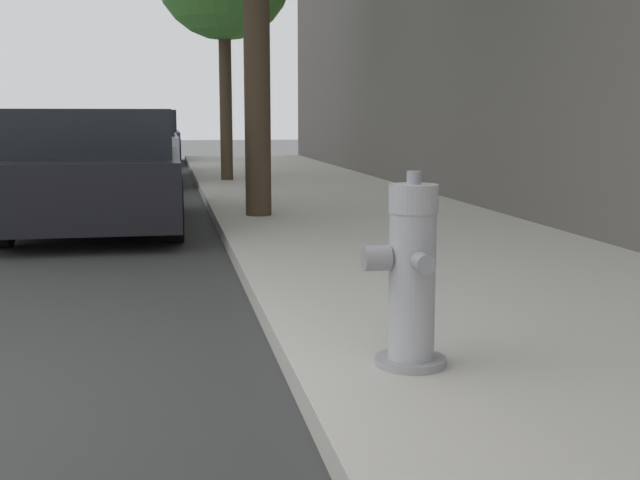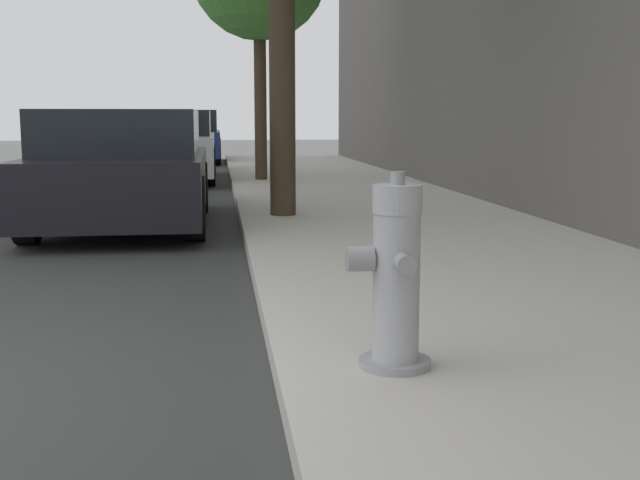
# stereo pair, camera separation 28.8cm
# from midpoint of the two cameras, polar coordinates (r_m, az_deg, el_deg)

# --- Properties ---
(fire_hydrant) EXTENTS (0.38, 0.40, 0.87)m
(fire_hydrant) POSITION_cam_midpoint_polar(r_m,az_deg,el_deg) (3.55, 4.17, -2.70)
(fire_hydrant) COLOR #97979C
(fire_hydrant) RESTS_ON sidewalk_slab
(parked_car_near) EXTENTS (1.81, 3.91, 1.30)m
(parked_car_near) POSITION_cam_midpoint_polar(r_m,az_deg,el_deg) (9.21, -16.47, 4.72)
(parked_car_near) COLOR black
(parked_car_near) RESTS_ON ground_plane
(parked_car_mid) EXTENTS (1.71, 4.50, 1.34)m
(parked_car_mid) POSITION_cam_midpoint_polar(r_m,az_deg,el_deg) (15.79, -13.67, 6.46)
(parked_car_mid) COLOR silver
(parked_car_mid) RESTS_ON ground_plane
(parked_car_far) EXTENTS (1.87, 4.04, 1.40)m
(parked_car_far) POSITION_cam_midpoint_polar(r_m,az_deg,el_deg) (22.01, -12.78, 7.12)
(parked_car_far) COLOR navy
(parked_car_far) RESTS_ON ground_plane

